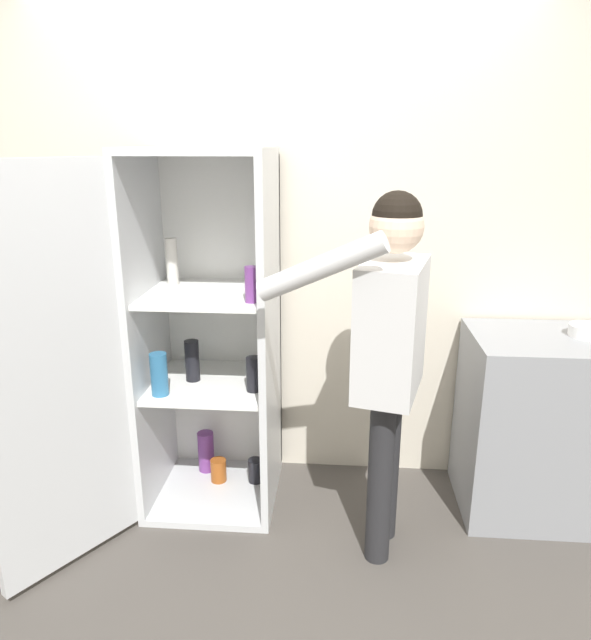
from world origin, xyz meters
name	(u,v)px	position (x,y,z in m)	size (l,w,h in m)	color
ground_plane	(259,579)	(0.00, 0.00, 0.00)	(12.00, 12.00, 0.00)	#4C4742
wall_back	(281,249)	(0.00, 0.98, 1.27)	(7.00, 0.06, 2.55)	beige
refrigerator	(181,343)	(-0.44, 0.54, 0.88)	(1.04, 1.17, 1.80)	silver
person	(389,336)	(0.53, 0.27, 1.04)	(0.72, 0.56, 1.64)	#262628
counter	(538,425)	(1.33, 0.64, 0.46)	(0.72, 0.57, 0.93)	gray
bowl	(588,331)	(1.50, 0.67, 0.96)	(0.17, 0.17, 0.06)	white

